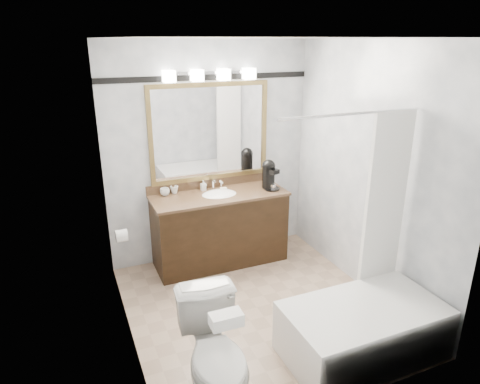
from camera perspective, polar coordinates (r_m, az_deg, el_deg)
name	(u,v)px	position (r m, az deg, el deg)	size (l,w,h in m)	color
room	(259,188)	(3.79, 2.49, 0.59)	(2.42, 2.62, 2.52)	tan
vanity	(220,227)	(4.96, -2.72, -4.69)	(1.53, 0.58, 0.97)	black
mirror	(210,132)	(4.87, -4.03, 7.94)	(1.40, 0.04, 1.10)	olive
vanity_light_bar	(210,75)	(4.73, -3.99, 15.35)	(1.02, 0.14, 0.12)	silver
accent_stripe	(208,77)	(4.79, -4.25, 15.01)	(2.40, 0.01, 0.06)	black
bathtub	(364,322)	(3.84, 16.18, -16.34)	(1.30, 0.75, 1.96)	white
tp_roll	(122,236)	(4.30, -15.52, -5.65)	(0.12, 0.12, 0.11)	white
toilet	(217,356)	(3.22, -3.15, -20.95)	(0.44, 0.78, 0.79)	white
tissue_box	(226,319)	(2.79, -1.85, -16.61)	(0.21, 0.11, 0.08)	white
coffee_maker	(269,174)	(4.93, 3.89, 2.42)	(0.19, 0.22, 0.34)	black
cup_left	(165,192)	(4.81, -10.00, 0.02)	(0.11, 0.11, 0.08)	white
cup_right	(174,190)	(4.86, -8.77, 0.30)	(0.09, 0.09, 0.09)	white
soap_bottle_a	(203,185)	(4.92, -4.92, 0.89)	(0.05, 0.05, 0.12)	white
soap_bar	(223,189)	(4.94, -2.22, 0.45)	(0.07, 0.05, 0.02)	beige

